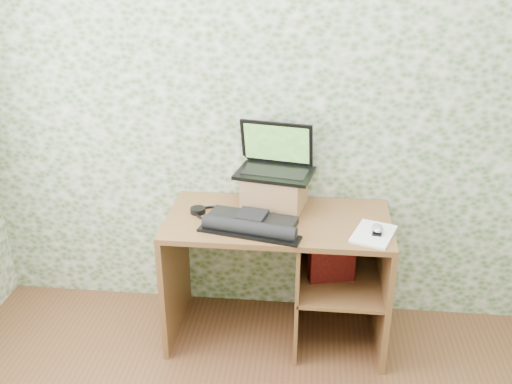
# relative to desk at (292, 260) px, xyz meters

# --- Properties ---
(wall_back) EXTENTS (3.50, 0.00, 3.50)m
(wall_back) POSITION_rel_desk_xyz_m (-0.08, 0.28, 0.82)
(wall_back) COLOR white
(wall_back) RESTS_ON ground
(desk) EXTENTS (1.20, 0.60, 0.75)m
(desk) POSITION_rel_desk_xyz_m (0.00, 0.00, 0.00)
(desk) COLOR brown
(desk) RESTS_ON floor
(riser) EXTENTS (0.37, 0.32, 0.19)m
(riser) POSITION_rel_desk_xyz_m (-0.11, 0.12, 0.37)
(riser) COLOR #9A6745
(riser) RESTS_ON desk
(laptop) EXTENTS (0.45, 0.36, 0.27)m
(laptop) POSITION_rel_desk_xyz_m (-0.11, 0.16, 0.53)
(laptop) COLOR black
(laptop) RESTS_ON riser
(keyboard) EXTENTS (0.54, 0.37, 0.07)m
(keyboard) POSITION_rel_desk_xyz_m (-0.21, -0.16, 0.29)
(keyboard) COLOR black
(keyboard) RESTS_ON desk
(headphones) EXTENTS (0.24, 0.19, 0.03)m
(headphones) POSITION_rel_desk_xyz_m (-0.44, -0.02, 0.28)
(headphones) COLOR black
(headphones) RESTS_ON desk
(notepad) EXTENTS (0.26, 0.31, 0.01)m
(notepad) POSITION_rel_desk_xyz_m (0.41, -0.17, 0.27)
(notepad) COLOR white
(notepad) RESTS_ON desk
(mouse) EXTENTS (0.07, 0.10, 0.03)m
(mouse) POSITION_rel_desk_xyz_m (0.43, -0.16, 0.30)
(mouse) COLOR silver
(mouse) RESTS_ON notepad
(pen) EXTENTS (0.01, 0.11, 0.01)m
(pen) POSITION_rel_desk_xyz_m (0.45, -0.13, 0.28)
(pen) COLOR black
(pen) RESTS_ON notepad
(red_box) EXTENTS (0.26, 0.14, 0.30)m
(red_box) POSITION_rel_desk_xyz_m (0.22, -0.03, 0.06)
(red_box) COLOR maroon
(red_box) RESTS_ON desk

